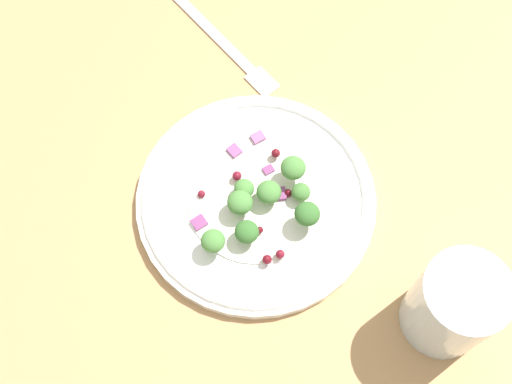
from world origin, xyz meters
TOP-DOWN VIEW (x-y plane):
  - ground_plane at (0.00, 0.00)cm, footprint 180.00×180.00cm
  - plate at (-1.60, -1.27)cm, footprint 24.92×24.92cm
  - dressing_pool at (-1.60, -1.27)cm, footprint 14.45×14.45cm
  - broccoli_floret_0 at (1.46, -4.47)cm, footprint 2.60×2.60cm
  - broccoli_floret_1 at (-1.48, 0.28)cm, footprint 2.08×2.08cm
  - broccoli_floret_2 at (-0.57, -5.72)cm, footprint 1.96×1.96cm
  - broccoli_floret_3 at (-1.47, -2.57)cm, footprint 2.52×2.52cm
  - broccoli_floret_4 at (-7.82, 1.66)cm, footprint 2.42×2.42cm
  - broccoli_floret_5 at (-3.29, 0.10)cm, footprint 2.60×2.60cm
  - broccoli_floret_6 at (-3.24, -6.80)cm, footprint 2.56×2.56cm
  - broccoli_floret_7 at (-6.13, -1.33)cm, footprint 2.42×2.42cm
  - cranberry_0 at (-2.57, 4.27)cm, footprint 0.79×0.79cm
  - cranberry_1 at (-0.56, -4.44)cm, footprint 0.83×0.83cm
  - cranberry_2 at (-7.36, -4.96)cm, footprint 0.90×0.90cm
  - cranberry_3 at (-5.24, -2.45)cm, footprint 0.71×0.71cm
  - cranberry_4 at (0.15, 1.10)cm, footprint 0.98×0.98cm
  - cranberry_5 at (-8.18, -3.82)cm, footprint 0.95×0.95cm
  - cranberry_6 at (3.41, -2.29)cm, footprint 0.95×0.95cm
  - onion_bit_0 at (1.69, -1.89)cm, footprint 1.42×1.43cm
  - onion_bit_1 at (-5.64, 3.74)cm, footprint 1.93×1.93cm
  - onion_bit_2 at (-0.78, -3.66)cm, footprint 1.67×1.52cm
  - onion_bit_3 at (3.10, 2.11)cm, footprint 1.79×1.82cm
  - onion_bit_4 at (5.22, 0.02)cm, footprint 1.80×1.82cm
  - fork at (16.97, 6.19)cm, footprint 12.78×15.83cm
  - water_glass at (-9.84, -21.40)cm, footprint 7.92×7.92cm

SIDE VIEW (x-z plane):
  - ground_plane at x=0.00cm, z-range -2.00..0.00cm
  - fork at x=16.97cm, z-range 0.00..0.50cm
  - plate at x=-1.60cm, z-range 0.01..1.71cm
  - dressing_pool at x=-1.60cm, z-range 1.20..1.40cm
  - onion_bit_0 at x=1.69cm, z-range 1.25..1.69cm
  - onion_bit_4 at x=5.22cm, z-range 1.21..1.80cm
  - onion_bit_3 at x=3.10cm, z-range 1.29..1.77cm
  - onion_bit_1 at x=-5.64cm, z-range 1.35..1.75cm
  - onion_bit_2 at x=-0.78cm, z-range 1.38..1.85cm
  - cranberry_1 at x=-0.56cm, z-range 1.27..2.10cm
  - cranberry_0 at x=-2.57cm, z-range 1.31..2.09cm
  - cranberry_3 at x=-5.24cm, z-range 1.55..2.26cm
  - cranberry_2 at x=-7.36cm, z-range 1.59..2.48cm
  - cranberry_5 at x=-8.18cm, z-range 1.57..2.52cm
  - cranberry_4 at x=0.15cm, z-range 1.67..2.66cm
  - cranberry_6 at x=3.41cm, z-range 1.74..2.69cm
  - broccoli_floret_2 at x=-0.57cm, z-range 1.53..3.51cm
  - broccoli_floret_1 at x=-1.48cm, z-range 1.59..3.70cm
  - broccoli_floret_3 at x=-1.47cm, z-range 1.67..4.23cm
  - broccoli_floret_7 at x=-6.13cm, z-range 1.73..4.18cm
  - broccoli_floret_4 at x=-7.82cm, z-range 1.90..4.35cm
  - broccoli_floret_5 at x=-3.29cm, z-range 1.84..4.46cm
  - broccoli_floret_0 at x=1.46cm, z-range 2.18..4.81cm
  - broccoli_floret_6 at x=-3.24cm, z-range 2.26..4.85cm
  - water_glass at x=-9.84cm, z-range 0.00..10.26cm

